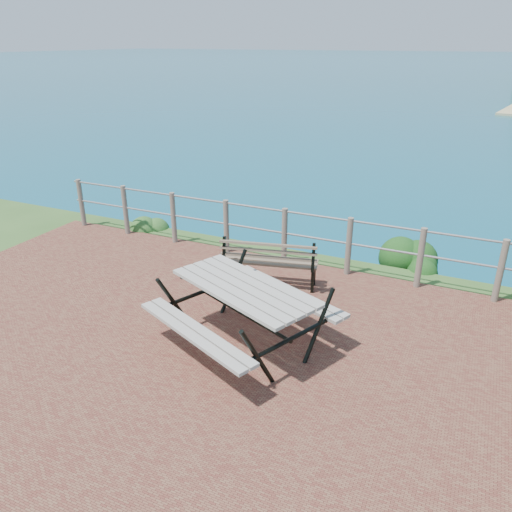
{
  "coord_description": "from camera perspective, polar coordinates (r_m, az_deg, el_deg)",
  "views": [
    {
      "loc": [
        2.96,
        -4.25,
        3.68
      ],
      "look_at": [
        0.14,
        1.86,
        0.75
      ],
      "focal_mm": 35.0,
      "sensor_mm": 36.0,
      "label": 1
    }
  ],
  "objects": [
    {
      "name": "ground",
      "position": [
        6.35,
        -8.4,
        -12.17
      ],
      "size": [
        10.0,
        7.0,
        0.12
      ],
      "primitive_type": "cube",
      "color": "brown",
      "rests_on": "ground"
    },
    {
      "name": "ocean",
      "position": [
        204.3,
        25.65,
        20.39
      ],
      "size": [
        1200.0,
        1200.0,
        0.0
      ],
      "primitive_type": "plane",
      "color": "#136E77",
      "rests_on": "ground"
    },
    {
      "name": "safety_railing",
      "position": [
        8.72,
        3.27,
        2.64
      ],
      "size": [
        9.4,
        0.1,
        1.0
      ],
      "color": "#6B5B4C",
      "rests_on": "ground"
    },
    {
      "name": "picnic_table",
      "position": [
        6.38,
        -1.39,
        -6.03
      ],
      "size": [
        2.13,
        1.6,
        0.83
      ],
      "rotation": [
        0.0,
        0.0,
        -0.41
      ],
      "color": "#A09A8F",
      "rests_on": "ground"
    },
    {
      "name": "park_bench",
      "position": [
        7.89,
        1.64,
        0.28
      ],
      "size": [
        1.56,
        0.71,
        0.85
      ],
      "rotation": [
        0.0,
        0.0,
        0.23
      ],
      "color": "brown",
      "rests_on": "ground"
    },
    {
      "name": "shrub_lip_west",
      "position": [
        10.86,
        -12.27,
        3.19
      ],
      "size": [
        0.68,
        0.68,
        0.38
      ],
      "primitive_type": "ellipsoid",
      "color": "#2A531F",
      "rests_on": "ground"
    },
    {
      "name": "shrub_lip_east",
      "position": [
        9.36,
        17.27,
        -0.73
      ],
      "size": [
        0.81,
        0.81,
        0.57
      ],
      "primitive_type": "ellipsoid",
      "color": "#154013",
      "rests_on": "ground"
    }
  ]
}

